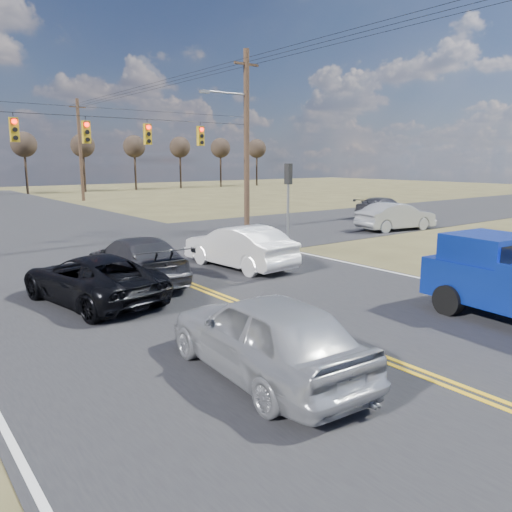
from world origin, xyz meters
TOP-DOWN VIEW (x-y plane):
  - ground at (0.00, 0.00)m, footprint 160.00×160.00m
  - road_main at (0.00, 10.00)m, footprint 14.00×120.00m
  - road_cross at (0.00, 18.00)m, footprint 120.00×12.00m
  - signal_gantry at (0.50, 17.79)m, footprint 19.60×4.83m
  - utility_poles at (0.00, 17.00)m, footprint 19.60×58.32m
  - treeline at (0.00, 26.96)m, footprint 87.00×117.80m
  - silver_suv at (-2.41, 1.96)m, footprint 2.26×4.95m
  - black_suv at (-3.25, 8.92)m, footprint 3.17×5.38m
  - white_car_queue at (2.89, 10.23)m, footprint 2.13×5.05m
  - dgrey_car_queue at (-1.21, 10.39)m, footprint 2.64×5.53m
  - cross_car_east_near at (16.24, 13.08)m, footprint 2.48×5.12m
  - cross_car_east_far at (21.06, 17.85)m, footprint 2.53×5.19m

SIDE VIEW (x-z plane):
  - ground at x=0.00m, z-range 0.00..0.00m
  - road_main at x=0.00m, z-range -0.01..0.01m
  - road_cross at x=0.00m, z-range -0.01..0.01m
  - black_suv at x=-3.25m, z-range 0.00..1.41m
  - cross_car_east_far at x=21.06m, z-range 0.00..1.45m
  - dgrey_car_queue at x=-1.21m, z-range 0.00..1.56m
  - cross_car_east_near at x=16.24m, z-range 0.00..1.62m
  - white_car_queue at x=2.89m, z-range 0.00..1.62m
  - silver_suv at x=-2.41m, z-range 0.00..1.65m
  - signal_gantry at x=0.50m, z-range 0.06..10.06m
  - utility_poles at x=0.00m, z-range 0.23..10.23m
  - treeline at x=0.00m, z-range 2.00..9.40m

